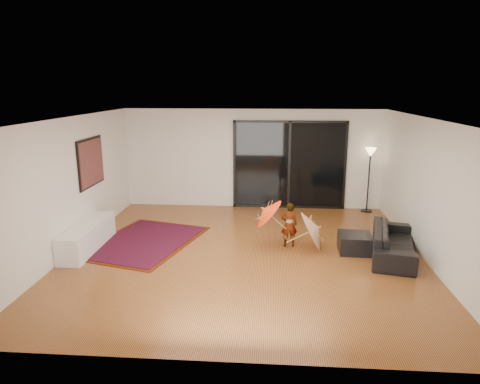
# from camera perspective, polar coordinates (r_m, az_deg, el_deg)

# --- Properties ---
(floor) EXTENTS (7.00, 7.00, 0.00)m
(floor) POSITION_cam_1_polar(r_m,az_deg,el_deg) (8.72, 0.59, -8.22)
(floor) COLOR #A95E2E
(floor) RESTS_ON ground
(ceiling) EXTENTS (7.00, 7.00, 0.00)m
(ceiling) POSITION_cam_1_polar(r_m,az_deg,el_deg) (8.09, 0.63, 9.78)
(ceiling) COLOR white
(ceiling) RESTS_ON wall_back
(wall_back) EXTENTS (7.00, 0.00, 7.00)m
(wall_back) POSITION_cam_1_polar(r_m,az_deg,el_deg) (11.73, 1.69, 4.43)
(wall_back) COLOR silver
(wall_back) RESTS_ON floor
(wall_front) EXTENTS (7.00, 0.00, 7.00)m
(wall_front) POSITION_cam_1_polar(r_m,az_deg,el_deg) (4.98, -1.97, -8.99)
(wall_front) COLOR silver
(wall_front) RESTS_ON floor
(wall_left) EXTENTS (0.00, 7.00, 7.00)m
(wall_left) POSITION_cam_1_polar(r_m,az_deg,el_deg) (9.20, -21.70, 0.79)
(wall_left) COLOR silver
(wall_left) RESTS_ON floor
(wall_right) EXTENTS (0.00, 7.00, 7.00)m
(wall_right) POSITION_cam_1_polar(r_m,az_deg,el_deg) (8.81, 23.97, 0.01)
(wall_right) COLOR silver
(wall_right) RESTS_ON floor
(sliding_door) EXTENTS (3.06, 0.07, 2.40)m
(sliding_door) POSITION_cam_1_polar(r_m,az_deg,el_deg) (11.72, 6.58, 3.59)
(sliding_door) COLOR black
(sliding_door) RESTS_ON wall_back
(painting) EXTENTS (0.04, 1.28, 1.08)m
(painting) POSITION_cam_1_polar(r_m,az_deg,el_deg) (10.02, -19.22, 3.76)
(painting) COLOR black
(painting) RESTS_ON wall_left
(media_console) EXTENTS (0.49, 1.93, 0.53)m
(media_console) POSITION_cam_1_polar(r_m,az_deg,el_deg) (9.41, -19.67, -5.63)
(media_console) COLOR white
(media_console) RESTS_ON floor
(speaker) EXTENTS (0.36, 0.36, 0.33)m
(speaker) POSITION_cam_1_polar(r_m,az_deg,el_deg) (9.78, -18.70, -5.45)
(speaker) COLOR #424244
(speaker) RESTS_ON floor
(persian_rug) EXTENTS (2.59, 3.12, 0.02)m
(persian_rug) POSITION_cam_1_polar(r_m,az_deg,el_deg) (9.56, -12.65, -6.46)
(persian_rug) COLOR #521A07
(persian_rug) RESTS_ON floor
(sofa) EXTENTS (1.21, 2.11, 0.58)m
(sofa) POSITION_cam_1_polar(r_m,az_deg,el_deg) (9.04, 19.77, -6.30)
(sofa) COLOR black
(sofa) RESTS_ON floor
(ottoman) EXTENTS (0.67, 0.67, 0.37)m
(ottoman) POSITION_cam_1_polar(r_m,az_deg,el_deg) (9.06, 15.07, -6.59)
(ottoman) COLOR black
(ottoman) RESTS_ON floor
(floor_lamp) EXTENTS (0.30, 0.30, 1.72)m
(floor_lamp) POSITION_cam_1_polar(r_m,az_deg,el_deg) (11.76, 16.94, 3.90)
(floor_lamp) COLOR black
(floor_lamp) RESTS_ON floor
(child) EXTENTS (0.37, 0.26, 0.95)m
(child) POSITION_cam_1_polar(r_m,az_deg,el_deg) (9.01, 6.57, -4.35)
(child) COLOR #999999
(child) RESTS_ON floor
(parasol_orange) EXTENTS (0.61, 0.74, 0.84)m
(parasol_orange) POSITION_cam_1_polar(r_m,az_deg,el_deg) (8.88, 3.07, -2.80)
(parasol_orange) COLOR #FB3B0D
(parasol_orange) RESTS_ON child
(parasol_white) EXTENTS (0.58, 0.88, 0.94)m
(parasol_white) POSITION_cam_1_polar(r_m,az_deg,el_deg) (8.91, 10.48, -4.51)
(parasol_white) COLOR white
(parasol_white) RESTS_ON floor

